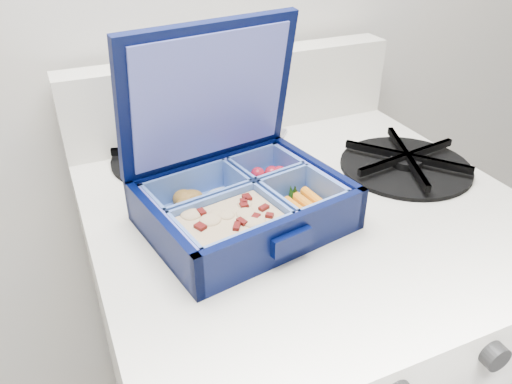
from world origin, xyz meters
name	(u,v)px	position (x,y,z in m)	size (l,w,h in m)	color
bento_box	(244,205)	(-0.69, 1.69, 0.85)	(0.23, 0.18, 0.05)	#020933
burner_grate	(406,160)	(-0.42, 1.72, 0.84)	(0.19, 0.19, 0.03)	black
burner_grate_rear	(170,154)	(-0.73, 1.89, 0.83)	(0.18, 0.18, 0.02)	black
fork	(264,157)	(-0.60, 1.83, 0.83)	(0.03, 0.19, 0.01)	#B5B7CF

